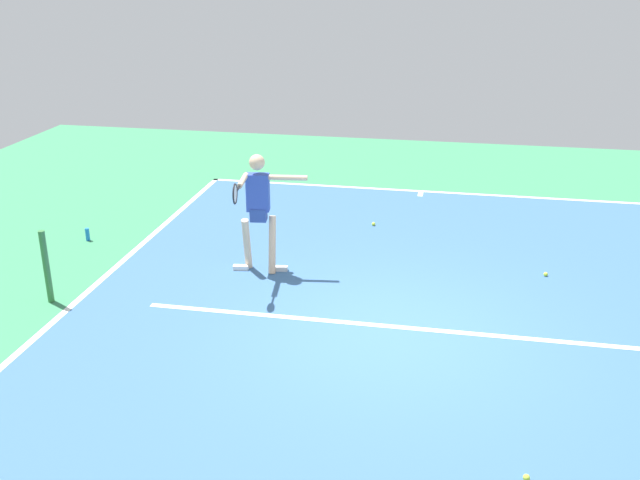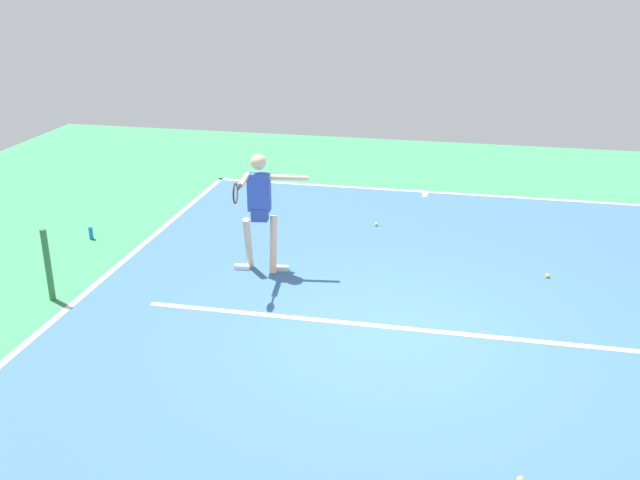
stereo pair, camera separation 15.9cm
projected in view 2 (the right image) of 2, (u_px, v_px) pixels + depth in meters
ground_plane at (390, 333)px, 9.45m from camera, size 21.44×21.44×0.00m
court_surface at (390, 333)px, 9.45m from camera, size 9.07×12.56×0.00m
court_line_baseline_near at (425, 192)px, 15.13m from camera, size 9.07×0.10×0.01m
court_line_sideline_right at (75, 302)px, 10.31m from camera, size 0.10×12.56×0.01m
court_line_service at (392, 327)px, 9.60m from camera, size 6.80×0.10×0.01m
court_line_centre_mark at (425, 195)px, 14.95m from camera, size 0.10×0.30×0.01m
net_post at (48, 265)px, 10.19m from camera, size 0.09×0.09×1.07m
tennis_player at (260, 205)px, 10.94m from camera, size 1.18×1.29×1.87m
tennis_ball_near_service_line at (376, 224)px, 13.20m from camera, size 0.07×0.07×0.07m
tennis_ball_near_player at (548, 276)px, 11.07m from camera, size 0.07×0.07×0.07m
tennis_ball_centre_court at (520, 480)px, 6.75m from camera, size 0.07×0.07×0.07m
water_bottle at (91, 233)px, 12.56m from camera, size 0.07×0.07×0.22m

